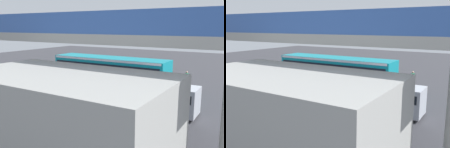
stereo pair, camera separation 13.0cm
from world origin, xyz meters
TOP-DOWN VIEW (x-y plane):
  - ground at (0.00, 0.00)m, footprint 80.00×80.00m
  - city_bus at (0.29, 0.55)m, footprint 11.54×2.85m
  - parked_van at (-6.41, 4.25)m, footprint 4.80×2.17m
  - bicycle_blue at (7.00, 5.62)m, footprint 1.77×0.44m
  - pedestrian at (-6.01, -3.43)m, footprint 0.38×0.38m
  - lane_dash_leftmost at (-6.00, -3.08)m, footprint 2.00×0.20m
  - lane_dash_left at (-2.00, -3.08)m, footprint 2.00×0.20m
  - lane_dash_centre at (2.00, -3.08)m, footprint 2.00×0.20m
  - lane_dash_right at (6.00, -3.08)m, footprint 2.00×0.20m
  - pedestrian_overpass at (0.00, 9.36)m, footprint 24.67×2.60m
  - station_building at (-5.36, 13.22)m, footprint 9.00×5.04m

SIDE VIEW (x-z plane):
  - ground at x=0.00m, z-range 0.00..0.00m
  - lane_dash_leftmost at x=-6.00m, z-range 0.00..0.01m
  - lane_dash_left at x=-2.00m, z-range 0.00..0.01m
  - lane_dash_centre at x=2.00m, z-range 0.00..0.01m
  - lane_dash_right at x=6.00m, z-range 0.00..0.01m
  - bicycle_blue at x=7.00m, z-range -0.11..0.85m
  - pedestrian at x=-6.01m, z-range -0.01..1.78m
  - parked_van at x=-6.41m, z-range 0.16..2.21m
  - city_bus at x=0.29m, z-range 0.31..3.46m
  - station_building at x=-5.36m, z-range 0.00..4.20m
  - pedestrian_overpass at x=0.00m, z-range 1.58..8.36m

